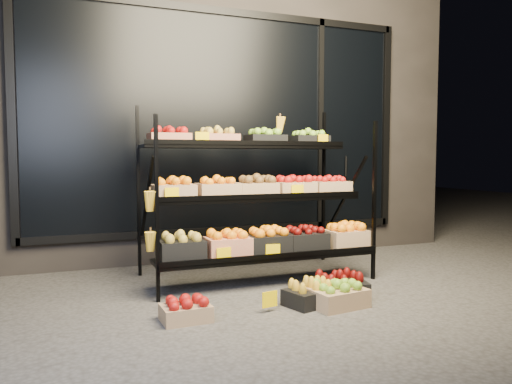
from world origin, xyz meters
name	(u,v)px	position (x,y,z in m)	size (l,w,h in m)	color
ground	(283,295)	(0.00, 0.00, 0.00)	(24.00, 24.00, 0.00)	#514F4C
building	(201,112)	(0.00, 2.59, 1.75)	(6.00, 2.08, 3.50)	#2D2826
display_rack	(256,197)	(-0.01, 0.60, 0.79)	(2.18, 1.02, 1.69)	black
tag_floor_a	(270,304)	(-0.30, -0.40, 0.06)	(0.13, 0.01, 0.12)	#F8CB00
tag_floor_b	(339,296)	(0.30, -0.40, 0.06)	(0.13, 0.01, 0.12)	#F8CB00
floor_crate_left	(186,309)	(-0.93, -0.36, 0.08)	(0.35, 0.26, 0.18)	tan
floor_crate_midleft	(310,294)	(0.07, -0.35, 0.09)	(0.44, 0.37, 0.19)	black
floor_crate_midright	(338,294)	(0.25, -0.46, 0.10)	(0.46, 0.36, 0.21)	tan
floor_crate_right	(339,286)	(0.39, -0.26, 0.10)	(0.50, 0.41, 0.21)	black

